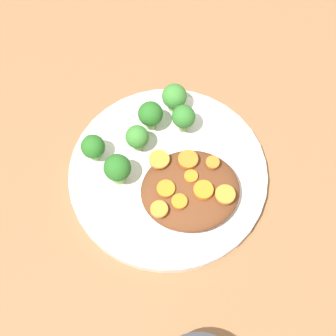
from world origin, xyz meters
name	(u,v)px	position (x,y,z in m)	size (l,w,h in m)	color
ground_plane	(168,177)	(0.00, 0.00, 0.00)	(4.00, 4.00, 0.00)	#8C603D
plate	(168,174)	(0.00, 0.00, 0.01)	(0.27, 0.27, 0.02)	white
stew_mound	(190,190)	(0.03, -0.04, 0.03)	(0.13, 0.12, 0.03)	brown
broccoli_floret_0	(184,117)	(0.03, 0.07, 0.05)	(0.03, 0.03, 0.05)	#759E51
broccoli_floret_1	(117,168)	(-0.07, 0.00, 0.05)	(0.04, 0.04, 0.05)	#7FA85B
broccoli_floret_2	(137,137)	(-0.04, 0.05, 0.04)	(0.03, 0.03, 0.05)	#7FA85B
broccoli_floret_3	(150,115)	(-0.01, 0.08, 0.05)	(0.04, 0.04, 0.05)	#7FA85B
broccoli_floret_4	(174,97)	(0.02, 0.10, 0.04)	(0.04, 0.04, 0.05)	#7FA85B
broccoli_floret_5	(93,147)	(-0.10, 0.04, 0.04)	(0.03, 0.03, 0.04)	#7FA85B
carrot_slice_0	(166,189)	(-0.01, -0.04, 0.05)	(0.02, 0.02, 0.00)	orange
carrot_slice_1	(213,163)	(0.06, -0.01, 0.05)	(0.02, 0.02, 0.00)	orange
carrot_slice_2	(225,195)	(0.07, -0.06, 0.05)	(0.03, 0.03, 0.01)	orange
carrot_slice_3	(179,201)	(0.01, -0.06, 0.05)	(0.02, 0.02, 0.01)	orange
carrot_slice_4	(159,159)	(-0.01, 0.01, 0.05)	(0.03, 0.03, 0.00)	orange
carrot_slice_5	(203,190)	(0.04, -0.05, 0.05)	(0.03, 0.03, 0.01)	orange
carrot_slice_6	(191,176)	(0.03, -0.02, 0.05)	(0.02, 0.02, 0.00)	orange
carrot_slice_7	(188,157)	(0.03, 0.00, 0.05)	(0.03, 0.03, 0.01)	orange
carrot_slice_8	(159,209)	(-0.02, -0.06, 0.05)	(0.02, 0.02, 0.01)	orange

